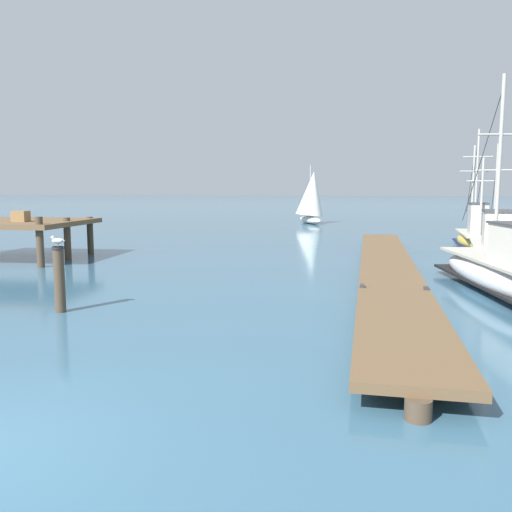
% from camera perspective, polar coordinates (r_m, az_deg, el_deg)
% --- Properties ---
extents(floating_dock, '(2.86, 23.67, 0.53)m').
position_cam_1_polar(floating_dock, '(18.85, 13.83, -1.03)').
color(floating_dock, brown).
rests_on(floating_dock, ground).
extents(fishing_boat_0, '(3.09, 7.50, 4.74)m').
position_cam_1_polar(fishing_boat_0, '(22.93, 24.04, 0.63)').
color(fishing_boat_0, silver).
rests_on(fishing_boat_0, ground).
extents(fishing_boat_1, '(2.40, 7.69, 6.22)m').
position_cam_1_polar(fishing_boat_1, '(16.77, 24.67, -1.51)').
color(fishing_boat_1, silver).
rests_on(fishing_boat_1, ground).
extents(fishing_boat_4, '(2.11, 6.71, 5.87)m').
position_cam_1_polar(fishing_boat_4, '(28.49, 22.31, 1.93)').
color(fishing_boat_4, gold).
rests_on(fishing_boat_4, ground).
extents(pier_platform, '(5.85, 5.00, 2.08)m').
position_cam_1_polar(pier_platform, '(24.91, -24.55, 3.07)').
color(pier_platform, brown).
rests_on(pier_platform, ground).
extents(mooring_piling, '(0.30, 0.30, 1.61)m').
position_cam_1_polar(mooring_piling, '(13.85, -20.24, -2.23)').
color(mooring_piling, '#4C3D2D').
rests_on(mooring_piling, ground).
extents(perched_seagull, '(0.38, 0.16, 0.27)m').
position_cam_1_polar(perched_seagull, '(13.73, -20.39, 1.56)').
color(perched_seagull, gold).
rests_on(perched_seagull, mooring_piling).
extents(distant_sailboat, '(3.32, 4.66, 4.88)m').
position_cam_1_polar(distant_sailboat, '(45.39, 5.93, 6.27)').
color(distant_sailboat, silver).
rests_on(distant_sailboat, ground).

